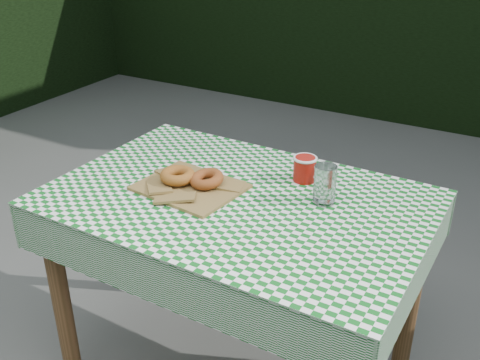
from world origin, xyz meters
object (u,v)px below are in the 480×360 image
table (237,298)px  drinking_glass (325,184)px  paper_bag (190,186)px  coffee_mug (305,169)px

table → drinking_glass: size_ratio=9.39×
paper_bag → drinking_glass: (0.39, 0.12, 0.05)m
paper_bag → drinking_glass: drinking_glass is taller
table → coffee_mug: coffee_mug is taller
coffee_mug → drinking_glass: drinking_glass is taller
table → drinking_glass: (0.24, 0.09, 0.44)m
drinking_glass → paper_bag: bearing=-162.9°
paper_bag → coffee_mug: coffee_mug is taller
paper_bag → drinking_glass: 0.41m
drinking_glass → table: bearing=-158.4°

